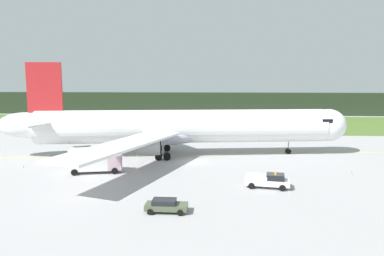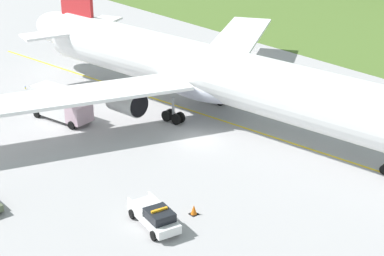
{
  "view_description": "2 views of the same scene",
  "coord_description": "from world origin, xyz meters",
  "px_view_note": "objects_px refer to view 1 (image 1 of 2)",
  "views": [
    {
      "loc": [
        3.88,
        -55.4,
        12.9
      ],
      "look_at": [
        -0.84,
        5.98,
        4.78
      ],
      "focal_mm": 32.81,
      "sensor_mm": 36.0,
      "label": 1
    },
    {
      "loc": [
        43.7,
        -38.07,
        26.27
      ],
      "look_at": [
        3.52,
        -3.79,
        3.54
      ],
      "focal_mm": 59.04,
      "sensor_mm": 36.0,
      "label": 2
    }
  ],
  "objects_px": {
    "airliner": "(179,127)",
    "catering_truck": "(94,160)",
    "apron_cone": "(269,177)",
    "ops_pickup_truck": "(269,181)",
    "staff_car": "(166,205)"
  },
  "relations": [
    {
      "from": "airliner",
      "to": "catering_truck",
      "type": "relative_size",
      "value": 8.06
    },
    {
      "from": "airliner",
      "to": "staff_car",
      "type": "xyz_separation_m",
      "value": [
        1.7,
        -27.34,
        -4.33
      ]
    },
    {
      "from": "ops_pickup_truck",
      "to": "apron_cone",
      "type": "relative_size",
      "value": 6.77
    },
    {
      "from": "airliner",
      "to": "catering_truck",
      "type": "bearing_deg",
      "value": -129.71
    },
    {
      "from": "airliner",
      "to": "catering_truck",
      "type": "height_order",
      "value": "airliner"
    },
    {
      "from": "ops_pickup_truck",
      "to": "apron_cone",
      "type": "bearing_deg",
      "value": 80.97
    },
    {
      "from": "staff_car",
      "to": "apron_cone",
      "type": "bearing_deg",
      "value": 46.16
    },
    {
      "from": "ops_pickup_truck",
      "to": "staff_car",
      "type": "relative_size",
      "value": 1.33
    },
    {
      "from": "ops_pickup_truck",
      "to": "staff_car",
      "type": "height_order",
      "value": "ops_pickup_truck"
    },
    {
      "from": "catering_truck",
      "to": "apron_cone",
      "type": "height_order",
      "value": "catering_truck"
    },
    {
      "from": "catering_truck",
      "to": "apron_cone",
      "type": "relative_size",
      "value": 9.19
    },
    {
      "from": "ops_pickup_truck",
      "to": "staff_car",
      "type": "distance_m",
      "value": 14.49
    },
    {
      "from": "airliner",
      "to": "staff_car",
      "type": "height_order",
      "value": "airliner"
    },
    {
      "from": "apron_cone",
      "to": "airliner",
      "type": "bearing_deg",
      "value": 132.4
    },
    {
      "from": "apron_cone",
      "to": "staff_car",
      "type": "bearing_deg",
      "value": -133.84
    }
  ]
}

